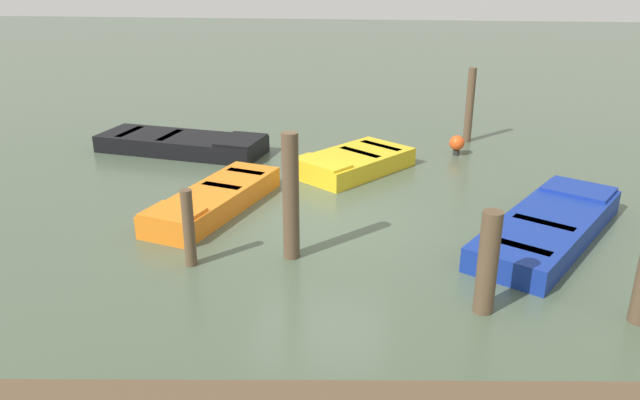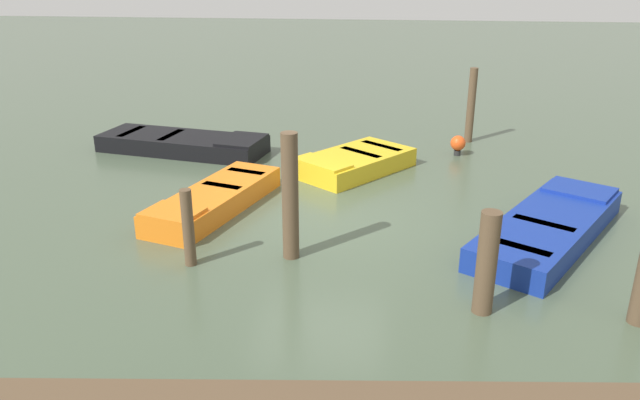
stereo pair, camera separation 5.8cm
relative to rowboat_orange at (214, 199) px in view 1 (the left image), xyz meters
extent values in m
plane|color=#475642|center=(-2.00, 0.16, -0.22)|extent=(80.00, 80.00, 0.00)
cube|color=orange|center=(-0.01, -0.03, -0.02)|extent=(1.95, 3.47, 0.40)
cube|color=black|center=(-0.01, -0.03, 0.12)|extent=(1.59, 2.93, 0.04)
cube|color=orange|center=(0.37, 1.21, 0.21)|extent=(1.10, 0.97, 0.06)
cube|color=black|center=(-0.08, -0.27, 0.16)|extent=(0.82, 0.42, 0.04)
cube|color=black|center=(-0.35, -1.14, 0.16)|extent=(0.82, 0.42, 0.04)
cube|color=black|center=(1.80, -3.59, -0.02)|extent=(4.23, 2.09, 0.40)
cube|color=gray|center=(1.80, -3.59, 0.12)|extent=(3.57, 1.68, 0.04)
cube|color=black|center=(0.25, -3.30, 0.21)|extent=(1.10, 1.37, 0.06)
cube|color=#776E5D|center=(2.10, -3.65, 0.16)|extent=(0.39, 1.08, 0.04)
cube|color=#776E5D|center=(3.19, -3.85, 0.16)|extent=(0.39, 1.08, 0.04)
cube|color=gold|center=(-2.45, -2.58, -0.02)|extent=(2.74, 2.94, 0.40)
cube|color=#4C3319|center=(-2.45, -2.58, 0.12)|extent=(2.25, 2.43, 0.04)
cube|color=gold|center=(-1.81, -1.77, 0.21)|extent=(1.36, 1.24, 0.06)
cube|color=#42301E|center=(-2.57, -2.73, 0.16)|extent=(0.99, 0.84, 0.04)
cube|color=#42301E|center=(-3.02, -3.30, 0.16)|extent=(0.99, 0.84, 0.04)
cube|color=navy|center=(-5.89, 0.61, -0.02)|extent=(3.18, 4.08, 0.40)
cube|color=silver|center=(-5.89, 0.61, 0.12)|extent=(2.62, 3.42, 0.04)
cube|color=navy|center=(-6.70, -0.72, 0.21)|extent=(1.44, 1.35, 0.06)
cube|color=#A4A49F|center=(-5.73, 0.87, 0.16)|extent=(0.95, 0.69, 0.04)
cube|color=#A4A49F|center=(-5.16, 1.81, 0.16)|extent=(0.95, 0.69, 0.04)
cylinder|color=brown|center=(-1.73, 1.76, 0.79)|extent=(0.26, 0.26, 2.02)
cylinder|color=brown|center=(-5.20, -5.30, 0.72)|extent=(0.20, 0.20, 1.88)
cylinder|color=brown|center=(-0.24, 2.20, 0.40)|extent=(0.18, 0.18, 1.22)
cylinder|color=brown|center=(-4.50, 3.07, 0.50)|extent=(0.27, 0.27, 1.43)
cylinder|color=#262626|center=(-4.82, -4.06, -0.16)|extent=(0.16, 0.16, 0.12)
sphere|color=#E54C19|center=(-4.82, -4.06, 0.08)|extent=(0.36, 0.36, 0.36)
camera|label=1|loc=(-3.13, 10.40, 4.15)|focal=34.68mm
camera|label=2|loc=(-3.19, 10.40, 4.15)|focal=34.68mm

